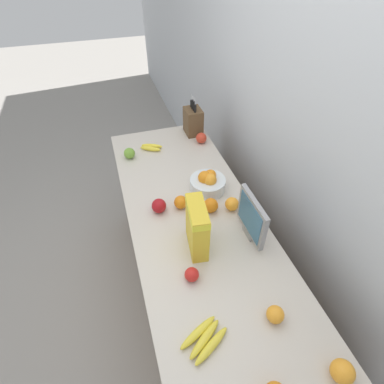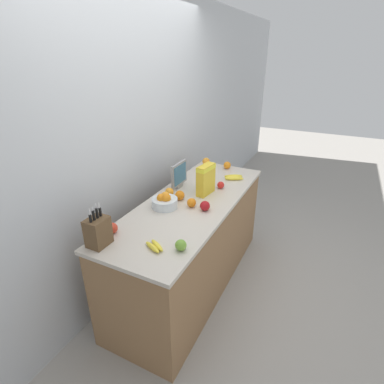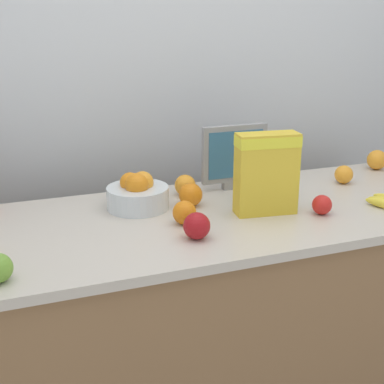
{
  "view_description": "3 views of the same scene",
  "coord_description": "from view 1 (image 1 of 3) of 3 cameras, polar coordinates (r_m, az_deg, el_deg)",
  "views": [
    {
      "loc": [
        1.08,
        -0.35,
        2.1
      ],
      "look_at": [
        -0.07,
        0.0,
        1.01
      ],
      "focal_mm": 28.0,
      "sensor_mm": 36.0,
      "label": 1
    },
    {
      "loc": [
        -2.08,
        -1.04,
        2.05
      ],
      "look_at": [
        -0.04,
        -0.03,
        0.99
      ],
      "focal_mm": 28.0,
      "sensor_mm": 36.0,
      "label": 2
    },
    {
      "loc": [
        -0.64,
        -1.56,
        1.52
      ],
      "look_at": [
        -0.04,
        0.04,
        0.95
      ],
      "focal_mm": 50.0,
      "sensor_mm": 36.0,
      "label": 3
    }
  ],
  "objects": [
    {
      "name": "ground_plane",
      "position": [
        2.39,
        0.39,
        -19.43
      ],
      "size": [
        14.0,
        14.0,
        0.0
      ],
      "primitive_type": "plane",
      "color": "gray"
    },
    {
      "name": "wall_back",
      "position": [
        1.63,
        20.48,
        10.04
      ],
      "size": [
        9.0,
        0.06,
        2.6
      ],
      "color": "silver",
      "rests_on": "ground_plane"
    },
    {
      "name": "counter",
      "position": [
        2.01,
        0.45,
        -13.42
      ],
      "size": [
        1.97,
        0.71,
        0.88
      ],
      "color": "olive",
      "rests_on": "ground_plane"
    },
    {
      "name": "knife_block",
      "position": [
        2.31,
        0.22,
        13.35
      ],
      "size": [
        0.15,
        0.12,
        0.3
      ],
      "color": "brown",
      "rests_on": "counter"
    },
    {
      "name": "small_monitor",
      "position": [
        1.51,
        11.28,
        -4.81
      ],
      "size": [
        0.26,
        0.03,
        0.25
      ],
      "color": "gray",
      "rests_on": "counter"
    },
    {
      "name": "cereal_box",
      "position": [
        1.42,
        0.99,
        -6.49
      ],
      "size": [
        0.22,
        0.11,
        0.27
      ],
      "rotation": [
        0.0,
        0.0,
        -0.13
      ],
      "color": "gold",
      "rests_on": "counter"
    },
    {
      "name": "fruit_bowl",
      "position": [
        1.8,
        3.02,
        1.8
      ],
      "size": [
        0.21,
        0.21,
        0.13
      ],
      "color": "silver",
      "rests_on": "counter"
    },
    {
      "name": "banana_bunch_left",
      "position": [
        2.18,
        -7.79,
        8.43
      ],
      "size": [
        0.13,
        0.17,
        0.03
      ],
      "rotation": [
        0.0,
        0.0,
        1.1
      ],
      "color": "yellow",
      "rests_on": "counter"
    },
    {
      "name": "banana_bunch_right",
      "position": [
        1.29,
        2.43,
        -26.17
      ],
      "size": [
        0.18,
        0.21,
        0.03
      ],
      "rotation": [
        0.0,
        0.0,
        2.05
      ],
      "color": "yellow",
      "rests_on": "counter"
    },
    {
      "name": "apple_near_bananas",
      "position": [
        1.68,
        -6.31,
        -2.63
      ],
      "size": [
        0.08,
        0.08,
        0.08
      ],
      "primitive_type": "sphere",
      "color": "#A31419",
      "rests_on": "counter"
    },
    {
      "name": "apple_by_knife_block",
      "position": [
        2.11,
        -11.84,
        7.23
      ],
      "size": [
        0.08,
        0.08,
        0.08
      ],
      "primitive_type": "sphere",
      "color": "#6B9E33",
      "rests_on": "counter"
    },
    {
      "name": "apple_rightmost",
      "position": [
        1.4,
        -0.04,
        -15.46
      ],
      "size": [
        0.07,
        0.07,
        0.07
      ],
      "primitive_type": "sphere",
      "color": "red",
      "rests_on": "counter"
    },
    {
      "name": "apple_rear",
      "position": [
        2.23,
        1.77,
        10.24
      ],
      "size": [
        0.08,
        0.08,
        0.08
      ],
      "primitive_type": "sphere",
      "color": "red",
      "rests_on": "counter"
    },
    {
      "name": "orange_back_center",
      "position": [
        1.69,
        -2.15,
        -1.96
      ],
      "size": [
        0.08,
        0.08,
        0.08
      ],
      "primitive_type": "sphere",
      "color": "orange",
      "rests_on": "counter"
    },
    {
      "name": "orange_mid_left",
      "position": [
        1.67,
        3.59,
        -2.57
      ],
      "size": [
        0.08,
        0.08,
        0.08
      ],
      "primitive_type": "sphere",
      "color": "orange",
      "rests_on": "counter"
    },
    {
      "name": "orange_by_cereal",
      "position": [
        1.7,
        7.59,
        -2.23
      ],
      "size": [
        0.08,
        0.08,
        0.08
      ],
      "primitive_type": "sphere",
      "color": "orange",
      "rests_on": "counter"
    },
    {
      "name": "orange_front_left",
      "position": [
        1.35,
        15.57,
        -21.55
      ],
      "size": [
        0.07,
        0.07,
        0.07
      ],
      "primitive_type": "sphere",
      "color": "orange",
      "rests_on": "counter"
    },
    {
      "name": "orange_near_bowl",
      "position": [
        1.34,
        26.75,
        -28.25
      ],
      "size": [
        0.09,
        0.09,
        0.09
      ],
      "primitive_type": "sphere",
      "color": "orange",
      "rests_on": "counter"
    }
  ]
}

